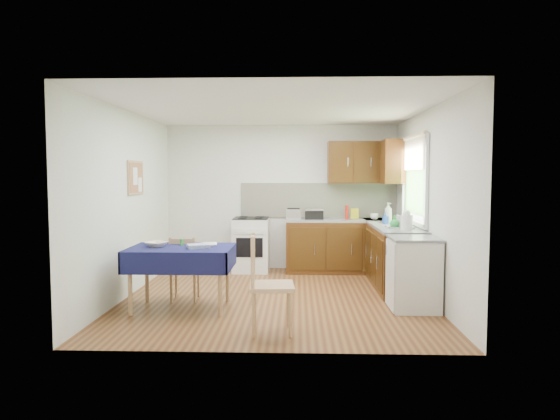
{
  "coord_description": "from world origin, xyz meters",
  "views": [
    {
      "loc": [
        0.28,
        -6.58,
        1.63
      ],
      "look_at": [
        0.05,
        0.2,
        1.16
      ],
      "focal_mm": 32.0,
      "sensor_mm": 36.0,
      "label": 1
    }
  ],
  "objects_px": {
    "dining_table": "(181,256)",
    "sandwich_press": "(314,214)",
    "toaster": "(294,214)",
    "dish_rack": "(400,226)",
    "kettle": "(407,221)",
    "chair_near": "(267,281)",
    "chair_far": "(184,267)"
  },
  "relations": [
    {
      "from": "dining_table",
      "to": "toaster",
      "type": "xyz_separation_m",
      "value": [
        1.36,
        2.33,
        0.33
      ]
    },
    {
      "from": "sandwich_press",
      "to": "dish_rack",
      "type": "distance_m",
      "value": 1.77
    },
    {
      "from": "sandwich_press",
      "to": "kettle",
      "type": "relative_size",
      "value": 1.12
    },
    {
      "from": "toaster",
      "to": "sandwich_press",
      "type": "height_order",
      "value": "toaster"
    },
    {
      "from": "dining_table",
      "to": "kettle",
      "type": "bearing_deg",
      "value": 32.04
    },
    {
      "from": "chair_near",
      "to": "dish_rack",
      "type": "relative_size",
      "value": 2.75
    },
    {
      "from": "dining_table",
      "to": "dish_rack",
      "type": "bearing_deg",
      "value": 37.48
    },
    {
      "from": "chair_far",
      "to": "chair_near",
      "type": "distance_m",
      "value": 1.72
    },
    {
      "from": "chair_near",
      "to": "toaster",
      "type": "xyz_separation_m",
      "value": [
        0.25,
        3.23,
        0.44
      ]
    },
    {
      "from": "toaster",
      "to": "dish_rack",
      "type": "height_order",
      "value": "toaster"
    },
    {
      "from": "chair_far",
      "to": "toaster",
      "type": "distance_m",
      "value": 2.47
    },
    {
      "from": "chair_near",
      "to": "dish_rack",
      "type": "bearing_deg",
      "value": -46.47
    },
    {
      "from": "kettle",
      "to": "chair_near",
      "type": "bearing_deg",
      "value": -137.58
    },
    {
      "from": "toaster",
      "to": "dish_rack",
      "type": "bearing_deg",
      "value": -62.36
    },
    {
      "from": "toaster",
      "to": "kettle",
      "type": "height_order",
      "value": "kettle"
    },
    {
      "from": "toaster",
      "to": "chair_near",
      "type": "bearing_deg",
      "value": -115.74
    },
    {
      "from": "dining_table",
      "to": "dish_rack",
      "type": "distance_m",
      "value": 3.04
    },
    {
      "from": "sandwich_press",
      "to": "dish_rack",
      "type": "height_order",
      "value": "same"
    },
    {
      "from": "sandwich_press",
      "to": "dish_rack",
      "type": "bearing_deg",
      "value": -63.99
    },
    {
      "from": "chair_far",
      "to": "dish_rack",
      "type": "height_order",
      "value": "dish_rack"
    },
    {
      "from": "dining_table",
      "to": "sandwich_press",
      "type": "xyz_separation_m",
      "value": [
        1.7,
        2.36,
        0.33
      ]
    },
    {
      "from": "toaster",
      "to": "dish_rack",
      "type": "distance_m",
      "value": 1.99
    },
    {
      "from": "dining_table",
      "to": "chair_far",
      "type": "bearing_deg",
      "value": 115.4
    },
    {
      "from": "chair_near",
      "to": "toaster",
      "type": "bearing_deg",
      "value": -8.51
    },
    {
      "from": "chair_near",
      "to": "dish_rack",
      "type": "xyz_separation_m",
      "value": [
        1.75,
        1.92,
        0.38
      ]
    },
    {
      "from": "kettle",
      "to": "dish_rack",
      "type": "bearing_deg",
      "value": 95.92
    },
    {
      "from": "chair_near",
      "to": "dish_rack",
      "type": "distance_m",
      "value": 2.63
    },
    {
      "from": "chair_far",
      "to": "sandwich_press",
      "type": "distance_m",
      "value": 2.7
    },
    {
      "from": "dining_table",
      "to": "toaster",
      "type": "height_order",
      "value": "toaster"
    },
    {
      "from": "toaster",
      "to": "sandwich_press",
      "type": "distance_m",
      "value": 0.35
    },
    {
      "from": "dining_table",
      "to": "kettle",
      "type": "xyz_separation_m",
      "value": [
        2.89,
        0.73,
        0.37
      ]
    },
    {
      "from": "chair_far",
      "to": "dish_rack",
      "type": "xyz_separation_m",
      "value": [
        2.91,
        0.65,
        0.48
      ]
    }
  ]
}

